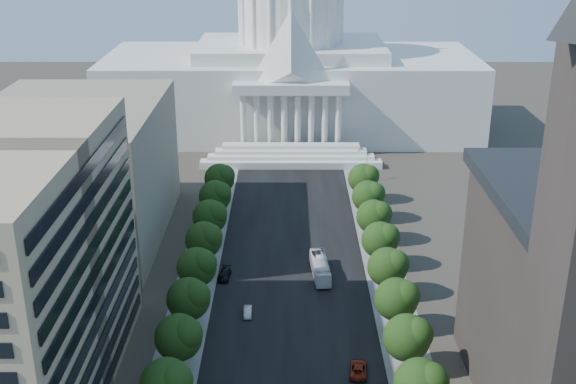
{
  "coord_description": "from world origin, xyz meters",
  "views": [
    {
      "loc": [
        -0.59,
        -49.31,
        68.96
      ],
      "look_at": [
        -0.76,
        81.4,
        17.7
      ],
      "focal_mm": 45.0,
      "sensor_mm": 36.0,
      "label": 1
    }
  ],
  "objects_px": {
    "car_red": "(358,369)",
    "city_bus": "(320,268)",
    "car_silver": "(248,312)",
    "car_dark_b": "(225,275)"
  },
  "relations": [
    {
      "from": "car_silver",
      "to": "car_red",
      "type": "distance_m",
      "value": 25.63
    },
    {
      "from": "car_silver",
      "to": "city_bus",
      "type": "bearing_deg",
      "value": 45.89
    },
    {
      "from": "car_silver",
      "to": "car_red",
      "type": "xyz_separation_m",
      "value": [
        18.57,
        -17.66,
        0.13
      ]
    },
    {
      "from": "car_red",
      "to": "car_dark_b",
      "type": "height_order",
      "value": "car_red"
    },
    {
      "from": "car_silver",
      "to": "city_bus",
      "type": "distance_m",
      "value": 20.66
    },
    {
      "from": "city_bus",
      "to": "car_dark_b",
      "type": "bearing_deg",
      "value": 178.54
    },
    {
      "from": "car_silver",
      "to": "city_bus",
      "type": "xyz_separation_m",
      "value": [
        13.81,
        15.34,
        1.09
      ]
    },
    {
      "from": "car_red",
      "to": "city_bus",
      "type": "height_order",
      "value": "city_bus"
    },
    {
      "from": "car_dark_b",
      "to": "city_bus",
      "type": "xyz_separation_m",
      "value": [
        19.22,
        1.1,
        0.97
      ]
    },
    {
      "from": "car_red",
      "to": "car_dark_b",
      "type": "relative_size",
      "value": 1.05
    }
  ]
}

